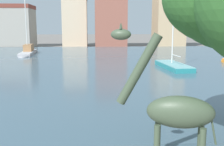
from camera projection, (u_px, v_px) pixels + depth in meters
harbor_water at (91, 62)px, 32.59m from camera, size 84.14×46.97×0.33m
giraffe_statue at (174, 115)px, 6.63m from camera, size 2.53×1.09×4.50m
sailboat_grey at (28, 53)px, 40.45m from camera, size 2.31×9.52×9.31m
sailboat_teal at (171, 66)px, 27.63m from camera, size 2.31×7.30×8.56m
townhouse_wide_warehouse at (18, 26)px, 57.72m from camera, size 6.54×7.44×8.75m
townhouse_narrow_midrow at (75, 22)px, 60.22m from camera, size 5.32×5.61×10.72m
townhouse_corner_house at (110, 20)px, 57.65m from camera, size 6.58×6.98×11.51m
townhouse_end_terrace at (169, 16)px, 58.13m from camera, size 6.00×6.60×12.82m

